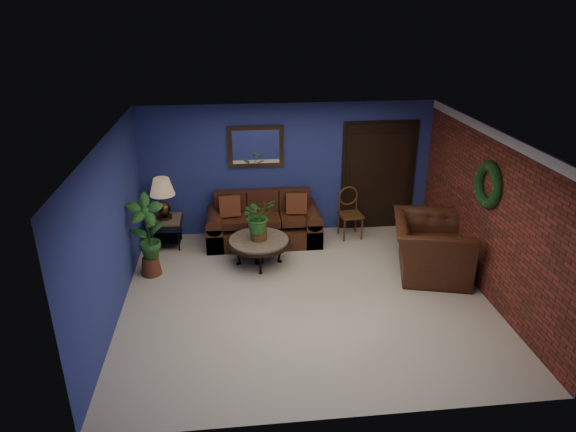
{
  "coord_description": "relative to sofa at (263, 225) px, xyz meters",
  "views": [
    {
      "loc": [
        -1.02,
        -6.7,
        4.21
      ],
      "look_at": [
        -0.22,
        0.55,
        1.12
      ],
      "focal_mm": 32.0,
      "sensor_mm": 36.0,
      "label": 1
    }
  ],
  "objects": [
    {
      "name": "coffee_plant",
      "position": [
        -0.14,
        -0.92,
        0.56
      ],
      "size": [
        0.68,
        0.64,
        0.74
      ],
      "color": "brown",
      "rests_on": "coffee_table"
    },
    {
      "name": "wreath",
      "position": [
        3.2,
        -2.03,
        1.39
      ],
      "size": [
        0.16,
        0.72,
        0.72
      ],
      "primitive_type": "torus",
      "rotation": [
        0.0,
        1.57,
        0.0
      ],
      "color": "black",
      "rests_on": "wall_right_brick"
    },
    {
      "name": "side_chair",
      "position": [
        1.65,
        0.04,
        0.23
      ],
      "size": [
        0.45,
        0.45,
        0.96
      ],
      "rotation": [
        0.0,
        0.0,
        0.11
      ],
      "color": "#573819",
      "rests_on": "ground"
    },
    {
      "name": "tall_plant",
      "position": [
        -1.94,
        -1.09,
        0.44
      ],
      "size": [
        0.66,
        0.5,
        1.39
      ],
      "color": "brown",
      "rests_on": "ground"
    },
    {
      "name": "wall_left",
      "position": [
        -2.24,
        -2.08,
        0.94
      ],
      "size": [
        0.04,
        5.0,
        2.5
      ],
      "primitive_type": "cube",
      "color": "navy",
      "rests_on": "ground"
    },
    {
      "name": "floor",
      "position": [
        0.51,
        -2.08,
        -0.31
      ],
      "size": [
        5.5,
        5.5,
        0.0
      ],
      "primitive_type": "plane",
      "color": "beige",
      "rests_on": "ground"
    },
    {
      "name": "wall_right_brick",
      "position": [
        3.26,
        -2.08,
        0.94
      ],
      "size": [
        0.04,
        5.0,
        2.5
      ],
      "primitive_type": "cube",
      "color": "maroon",
      "rests_on": "ground"
    },
    {
      "name": "wall_back",
      "position": [
        0.51,
        0.42,
        0.94
      ],
      "size": [
        5.5,
        0.04,
        2.5
      ],
      "primitive_type": "cube",
      "color": "navy",
      "rests_on": "ground"
    },
    {
      "name": "sofa",
      "position": [
        0.0,
        0.0,
        0.0
      ],
      "size": [
        2.1,
        0.91,
        0.95
      ],
      "color": "#431F13",
      "rests_on": "ground"
    },
    {
      "name": "armchair",
      "position": [
        2.66,
        -1.52,
        0.15
      ],
      "size": [
        1.55,
        1.68,
        0.91
      ],
      "primitive_type": "imported",
      "rotation": [
        0.0,
        0.0,
        1.31
      ],
      "color": "#431F13",
      "rests_on": "ground"
    },
    {
      "name": "ceiling",
      "position": [
        0.51,
        -2.08,
        2.19
      ],
      "size": [
        5.5,
        5.0,
        0.02
      ],
      "primitive_type": "cube",
      "color": "white",
      "rests_on": "wall_back"
    },
    {
      "name": "closet_door",
      "position": [
        2.26,
        0.39,
        0.74
      ],
      "size": [
        1.44,
        0.06,
        2.18
      ],
      "primitive_type": "cube",
      "color": "black",
      "rests_on": "wall_back"
    },
    {
      "name": "coffee_table",
      "position": [
        -0.14,
        -0.92,
        0.09
      ],
      "size": [
        1.08,
        1.08,
        0.46
      ],
      "rotation": [
        0.0,
        0.0,
        0.38
      ],
      "color": "#534F49",
      "rests_on": "ground"
    },
    {
      "name": "table_lamp",
      "position": [
        -1.79,
        -0.03,
        0.71
      ],
      "size": [
        0.45,
        0.45,
        0.74
      ],
      "color": "#473016",
      "rests_on": "end_table"
    },
    {
      "name": "floor_plant",
      "position": [
        2.86,
        -1.79,
        0.11
      ],
      "size": [
        0.39,
        0.32,
        0.81
      ],
      "color": "brown",
      "rests_on": "ground"
    },
    {
      "name": "wall_mirror",
      "position": [
        -0.09,
        0.38,
        1.41
      ],
      "size": [
        1.02,
        0.06,
        0.77
      ],
      "primitive_type": "cube",
      "color": "#473016",
      "rests_on": "wall_back"
    },
    {
      "name": "crown_molding",
      "position": [
        3.23,
        -2.08,
        2.12
      ],
      "size": [
        0.03,
        5.0,
        0.14
      ],
      "primitive_type": "cube",
      "color": "white",
      "rests_on": "wall_right_brick"
    },
    {
      "name": "end_table",
      "position": [
        -1.79,
        -0.03,
        0.1
      ],
      "size": [
        0.59,
        0.59,
        0.54
      ],
      "color": "#534F49",
      "rests_on": "ground"
    }
  ]
}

